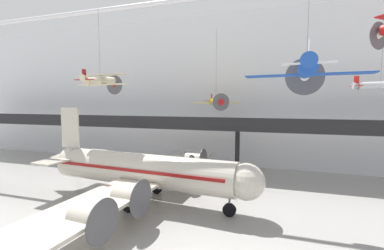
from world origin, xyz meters
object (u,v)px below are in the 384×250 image
airliner_silver_main (141,170)px  suspended_plane_silver_racer (380,86)px  suspended_plane_yellow_lowwing (216,101)px  suspended_plane_cream_biplane (101,81)px  suspended_plane_blue_trainer (306,70)px

airliner_silver_main → suspended_plane_silver_racer: (26.43, 12.36, 9.55)m
suspended_plane_yellow_lowwing → suspended_plane_cream_biplane: bearing=-72.2°
airliner_silver_main → suspended_plane_cream_biplane: size_ratio=3.07×
airliner_silver_main → suspended_plane_blue_trainer: size_ratio=2.96×
airliner_silver_main → suspended_plane_blue_trainer: 19.40m
suspended_plane_silver_racer → suspended_plane_blue_trainer: (-10.06, -14.83, 0.56)m
suspended_plane_cream_biplane → suspended_plane_blue_trainer: 23.14m
suspended_plane_yellow_lowwing → suspended_plane_blue_trainer: 20.00m
suspended_plane_blue_trainer → suspended_plane_yellow_lowwing: bearing=37.6°
airliner_silver_main → suspended_plane_yellow_lowwing: (5.45, 14.12, 7.74)m
suspended_plane_silver_racer → suspended_plane_yellow_lowwing: size_ratio=0.85×
airliner_silver_main → suspended_plane_silver_racer: size_ratio=2.97×
suspended_plane_silver_racer → suspended_plane_yellow_lowwing: (-20.98, 1.76, -1.81)m
suspended_plane_cream_biplane → suspended_plane_blue_trainer: suspended_plane_blue_trainer is taller
suspended_plane_cream_biplane → suspended_plane_blue_trainer: (22.72, -4.39, -0.04)m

